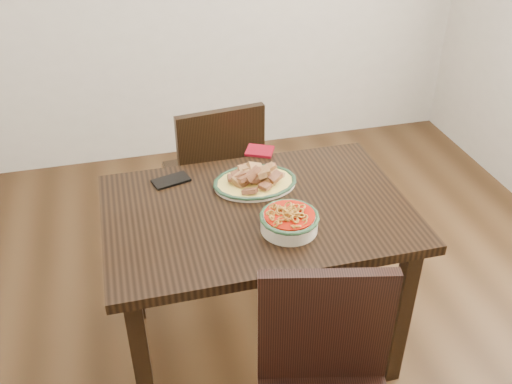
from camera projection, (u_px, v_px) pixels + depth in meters
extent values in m
plane|color=#311F0F|center=(277.00, 322.00, 2.69)|extent=(3.50, 3.50, 0.00)
cube|color=black|center=(257.00, 212.00, 2.18)|extent=(1.16, 0.77, 0.04)
cube|color=black|center=(143.00, 367.00, 2.03)|extent=(0.06, 0.06, 0.71)
cube|color=black|center=(401.00, 316.00, 2.24)|extent=(0.06, 0.06, 0.71)
cube|color=black|center=(130.00, 258.00, 2.53)|extent=(0.06, 0.06, 0.71)
cube|color=black|center=(342.00, 224.00, 2.74)|extent=(0.06, 0.06, 0.71)
cube|color=black|center=(212.00, 177.00, 2.96)|extent=(0.47, 0.47, 0.04)
cube|color=black|center=(233.00, 190.00, 3.26)|extent=(0.04, 0.04, 0.41)
cube|color=black|center=(175.00, 202.00, 3.16)|extent=(0.04, 0.04, 0.41)
cube|color=black|center=(254.00, 223.00, 3.00)|extent=(0.04, 0.04, 0.41)
cube|color=black|center=(192.00, 237.00, 2.90)|extent=(0.04, 0.04, 0.41)
cube|color=black|center=(222.00, 153.00, 2.68)|extent=(0.42, 0.09, 0.44)
cube|color=black|center=(325.00, 326.00, 1.77)|extent=(0.42, 0.13, 0.44)
ellipsoid|color=beige|center=(255.00, 183.00, 2.30)|extent=(0.33, 0.25, 0.02)
ellipsoid|color=#DBBF4C|center=(255.00, 182.00, 2.29)|extent=(0.32, 0.24, 0.01)
torus|color=#183522|center=(255.00, 182.00, 2.29)|extent=(0.26, 0.26, 0.01)
cylinder|color=beige|center=(289.00, 222.00, 2.04)|extent=(0.21, 0.21, 0.06)
torus|color=#1C3E22|center=(289.00, 217.00, 2.02)|extent=(0.22, 0.22, 0.02)
cylinder|color=#9D1407|center=(289.00, 215.00, 2.02)|extent=(0.18, 0.18, 0.01)
cube|color=black|center=(171.00, 180.00, 2.32)|extent=(0.16, 0.12, 0.01)
cube|color=maroon|center=(260.00, 151.00, 2.52)|extent=(0.15, 0.14, 0.01)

